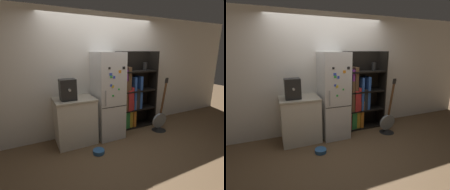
{
  "view_description": "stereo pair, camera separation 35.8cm",
  "coord_description": "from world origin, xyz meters",
  "views": [
    {
      "loc": [
        -1.52,
        -3.08,
        1.81
      ],
      "look_at": [
        0.11,
        0.15,
        0.9
      ],
      "focal_mm": 28.0,
      "sensor_mm": 36.0,
      "label": 1
    },
    {
      "loc": [
        -1.2,
        -3.23,
        1.81
      ],
      "look_at": [
        0.11,
        0.15,
        0.9
      ],
      "focal_mm": 28.0,
      "sensor_mm": 36.0,
      "label": 2
    }
  ],
  "objects": [
    {
      "name": "refrigerator",
      "position": [
        -0.0,
        0.14,
        0.9
      ],
      "size": [
        0.55,
        0.65,
        1.79
      ],
      "color": "silver",
      "rests_on": "ground_plane"
    },
    {
      "name": "espresso_machine",
      "position": [
        -0.84,
        0.1,
        1.12
      ],
      "size": [
        0.29,
        0.29,
        0.39
      ],
      "color": "black",
      "rests_on": "kitchen_counter"
    },
    {
      "name": "pet_bowl",
      "position": [
        -0.47,
        -0.45,
        0.04
      ],
      "size": [
        0.21,
        0.21,
        0.07
      ],
      "color": "#3366A5",
      "rests_on": "ground_plane"
    },
    {
      "name": "guitar",
      "position": [
        1.17,
        -0.2,
        0.18
      ],
      "size": [
        0.37,
        0.33,
        1.26
      ],
      "color": "black",
      "rests_on": "ground_plane"
    },
    {
      "name": "bookshelf",
      "position": [
        0.69,
        0.3,
        0.77
      ],
      "size": [
        0.97,
        0.35,
        1.8
      ],
      "color": "black",
      "rests_on": "ground_plane"
    },
    {
      "name": "ground_plane",
      "position": [
        0.0,
        0.0,
        0.0
      ],
      "size": [
        16.0,
        16.0,
        0.0
      ],
      "primitive_type": "plane",
      "color": "brown"
    },
    {
      "name": "kitchen_counter",
      "position": [
        -0.71,
        0.16,
        0.46
      ],
      "size": [
        0.77,
        0.61,
        0.92
      ],
      "color": "silver",
      "rests_on": "ground_plane"
    },
    {
      "name": "wall_back",
      "position": [
        0.0,
        0.47,
        1.3
      ],
      "size": [
        8.0,
        0.05,
        2.6
      ],
      "color": "white",
      "rests_on": "ground_plane"
    }
  ]
}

